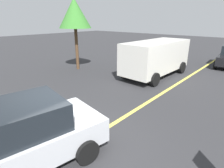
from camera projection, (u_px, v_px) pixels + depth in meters
ground_plane at (76, 147)px, 5.26m from camera, size 80.00×80.00×0.00m
lane_marking_centre at (135, 110)px, 7.39m from camera, size 28.00×0.16×0.01m
white_van at (156, 56)px, 11.48m from camera, size 5.26×2.39×2.20m
car_silver_approaching at (10, 140)px, 4.22m from camera, size 4.79×2.65×1.68m
tree_left_verge at (75, 14)px, 12.24m from camera, size 2.18×2.18×4.83m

